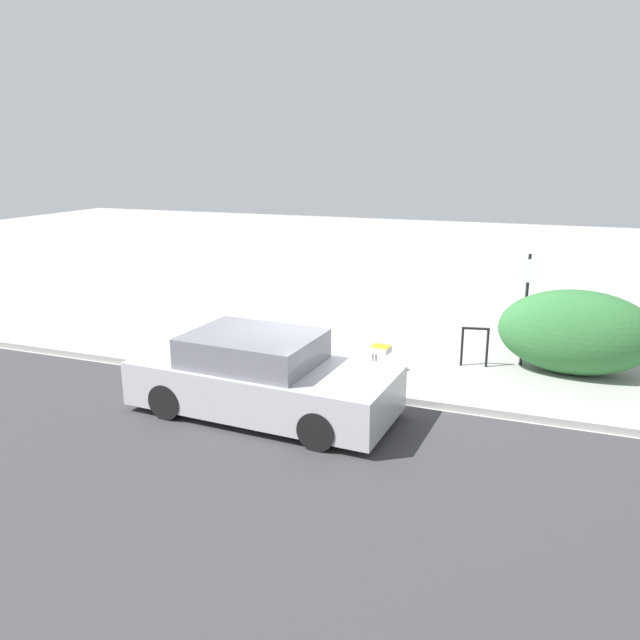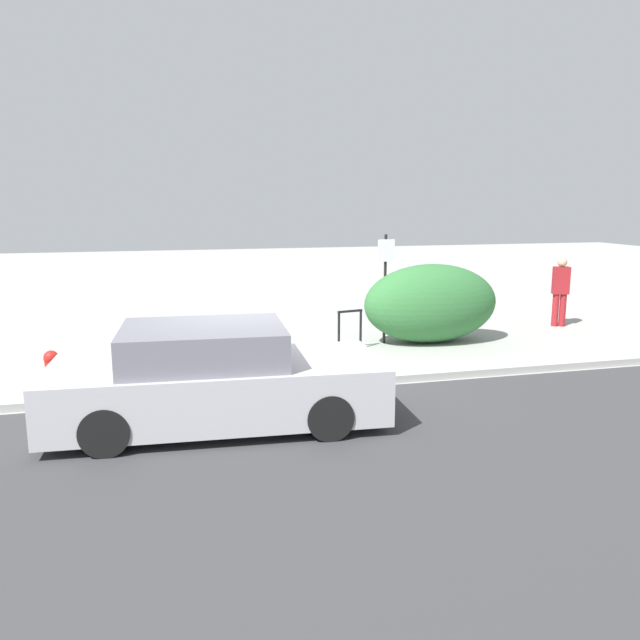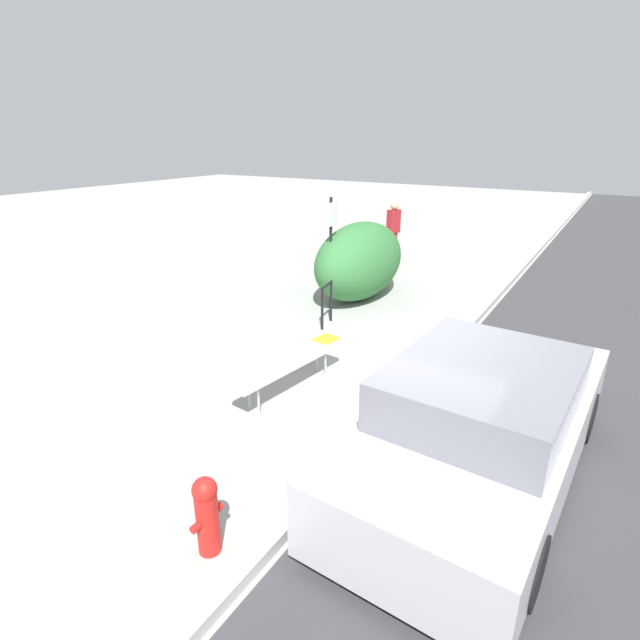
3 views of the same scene
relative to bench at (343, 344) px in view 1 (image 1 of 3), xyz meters
The scene contains 9 objects.
ground_plane 1.56m from the bench, 83.08° to the right, with size 60.00×60.00×0.00m, color #9E9E99.
road_strip 6.65m from the bench, 88.44° to the right, with size 60.00×10.00×0.01m.
curb 1.55m from the bench, 83.08° to the right, with size 60.00×0.20×0.13m.
bench is the anchor object (origin of this frame).
bike_rack 2.68m from the bench, 19.56° to the left, with size 0.55×0.16×0.83m.
sign_post 3.79m from the bench, 21.22° to the left, with size 0.36×0.08×2.30m.
fire_hydrant 2.98m from the bench, 159.25° to the right, with size 0.36×0.22×0.77m.
shrub_hedge 4.58m from the bench, 14.86° to the left, with size 2.95×1.51×1.68m.
parked_car_near 2.83m from the bench, 99.94° to the right, with size 4.48×2.05×1.37m.
Camera 1 is at (3.68, -10.03, 4.25)m, focal length 35.00 mm.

